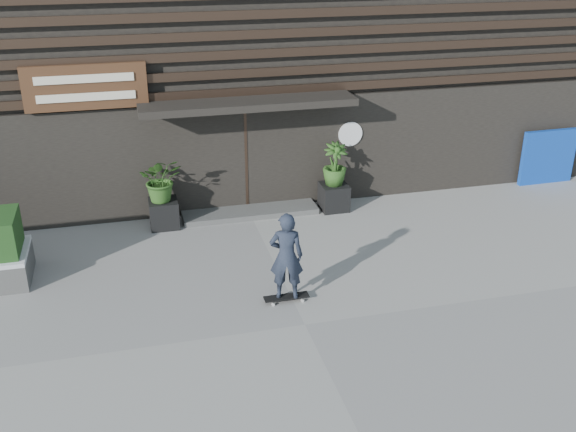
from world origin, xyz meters
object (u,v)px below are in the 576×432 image
object	(u,v)px
planter_pot_left	(164,213)
blue_tarp	(548,157)
planter_pot_right	(334,197)
skateboarder	(286,257)

from	to	relation	value
planter_pot_left	blue_tarp	size ratio (longest dim) A/B	0.41
planter_pot_right	blue_tarp	distance (m)	5.65
planter_pot_left	planter_pot_right	xyz separation A→B (m)	(3.80, 0.00, 0.00)
planter_pot_left	blue_tarp	world-z (taller)	blue_tarp
skateboarder	blue_tarp	bearing A→B (deg)	27.13
planter_pot_right	blue_tarp	size ratio (longest dim) A/B	0.41
blue_tarp	skateboarder	bearing A→B (deg)	-154.11
planter_pot_right	skateboarder	world-z (taller)	skateboarder
planter_pot_left	blue_tarp	bearing A→B (deg)	1.82
planter_pot_right	blue_tarp	world-z (taller)	blue_tarp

